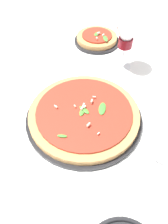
% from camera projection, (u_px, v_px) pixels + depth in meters
% --- Properties ---
extents(ground_plane, '(6.00, 6.00, 0.00)m').
position_uv_depth(ground_plane, '(69.00, 124.00, 0.64)').
color(ground_plane, white).
extents(pizza_arugula_main, '(0.34, 0.34, 0.05)m').
position_uv_depth(pizza_arugula_main, '(84.00, 115.00, 0.64)').
color(pizza_arugula_main, black).
rests_on(pizza_arugula_main, ground_plane).
extents(pizza_personal_side, '(0.19, 0.19, 0.05)m').
position_uv_depth(pizza_personal_side, '(97.00, 39.00, 0.91)').
color(pizza_personal_side, black).
rests_on(pizza_personal_side, ground_plane).
extents(wine_glass, '(0.09, 0.09, 0.17)m').
position_uv_depth(wine_glass, '(126.00, 37.00, 0.73)').
color(wine_glass, white).
rests_on(wine_glass, ground_plane).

